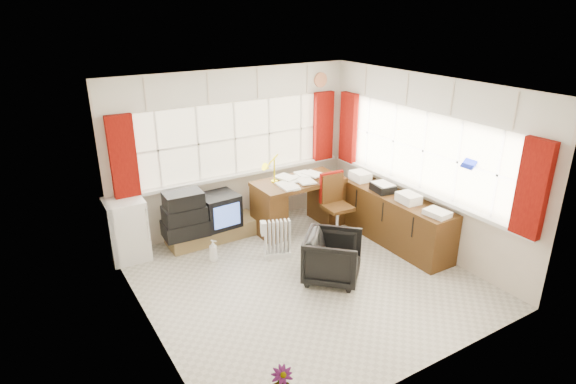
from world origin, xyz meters
name	(u,v)px	position (x,y,z in m)	size (l,w,h in m)	color
ground	(305,279)	(0.00, 0.00, 0.00)	(4.00, 4.00, 0.00)	beige
room_walls	(306,172)	(0.00, 0.00, 1.50)	(4.00, 4.00, 4.00)	beige
window_back	(237,170)	(0.00, 1.94, 0.95)	(3.70, 0.12, 3.60)	beige
window_right	(418,185)	(1.94, 0.00, 0.95)	(0.12, 3.70, 3.60)	beige
curtains	(324,146)	(0.92, 0.93, 1.46)	(3.83, 3.83, 1.15)	maroon
overhead_cabinets	(327,90)	(0.98, 0.98, 2.25)	(3.98, 3.98, 0.48)	silver
desk	(298,201)	(0.77, 1.37, 0.45)	(1.42, 0.71, 0.86)	#532F13
desk_lamp	(274,163)	(0.42, 1.50, 1.12)	(0.17, 0.14, 0.44)	#F7EA0A
task_chair	(334,202)	(1.14, 0.91, 0.52)	(0.44, 0.46, 0.99)	black
office_chair	(333,257)	(0.31, -0.17, 0.32)	(0.69, 0.71, 0.64)	black
radiator	(278,242)	(0.01, 0.72, 0.23)	(0.40, 0.27, 0.56)	white
credenza	(394,218)	(1.73, 0.20, 0.39)	(0.50, 2.00, 0.85)	#532F13
file_tray	(383,188)	(1.68, 0.45, 0.81)	(0.27, 0.35, 0.12)	black
tv_bench	(213,231)	(-0.55, 1.72, 0.12)	(1.40, 0.50, 0.25)	olive
crt_tv	(219,210)	(-0.48, 1.62, 0.50)	(0.57, 0.54, 0.49)	black
hifi_stack	(185,216)	(-1.03, 1.56, 0.56)	(0.65, 0.43, 0.67)	black
mini_fridge	(127,229)	(-1.80, 1.80, 0.44)	(0.54, 0.55, 0.88)	white
spray_bottle_a	(213,251)	(-0.82, 1.08, 0.16)	(0.12, 0.13, 0.32)	white
spray_bottle_b	(249,230)	(-0.04, 1.53, 0.08)	(0.08, 0.08, 0.17)	#85C7B9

